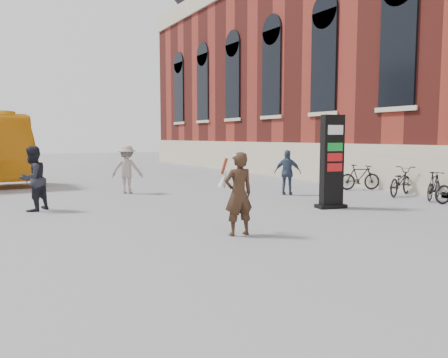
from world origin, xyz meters
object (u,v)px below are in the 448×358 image
info_pylon (332,162)px  pedestrian_a (33,179)px  bike_5 (434,186)px  bike_6 (400,181)px  bike_7 (360,177)px  woman (238,193)px  pedestrian_c (288,173)px  pedestrian_b (127,169)px

info_pylon → pedestrian_a: size_ratio=1.49×
bike_5 → bike_6: (0.00, 1.32, 0.03)m
bike_7 → woman: bearing=138.6°
pedestrian_c → bike_5: 4.86m
info_pylon → pedestrian_b: 7.56m
pedestrian_c → bike_7: bearing=-139.7°
bike_5 → bike_6: size_ratio=0.82×
woman → pedestrian_a: 6.46m
bike_5 → bike_7: 3.20m
pedestrian_b → bike_6: pedestrian_b is taller
woman → pedestrian_c: 6.76m
bike_5 → bike_7: bearing=-21.3°
pedestrian_a → bike_6: bearing=123.4°
info_pylon → bike_5: bearing=4.5°
pedestrian_a → bike_6: 12.16m
bike_7 → info_pylon: bearing=144.4°
pedestrian_a → bike_5: pedestrian_a is taller
pedestrian_c → bike_5: (3.42, -3.43, -0.33)m
woman → pedestrian_a: bearing=-52.9°
woman → pedestrian_a: pedestrian_a is taller
pedestrian_a → bike_5: size_ratio=1.15×
woman → pedestrian_b: size_ratio=0.99×
pedestrian_a → pedestrian_b: pedestrian_a is taller
pedestrian_b → pedestrian_c: size_ratio=1.10×
info_pylon → bike_7: 4.99m
woman → bike_5: (8.38, 1.16, -0.43)m
pedestrian_c → info_pylon: bearing=120.9°
pedestrian_b → pedestrian_c: pedestrian_b is taller
pedestrian_a → bike_7: 11.84m
woman → bike_7: bearing=-147.2°
info_pylon → pedestrian_a: 8.58m
pedestrian_b → bike_6: (8.28, -5.47, -0.39)m
woman → pedestrian_c: bearing=-131.8°
pedestrian_b → bike_6: size_ratio=0.93×
pedestrian_b → pedestrian_c: 5.91m
pedestrian_a → pedestrian_b: size_ratio=1.02×
woman → pedestrian_c: size_ratio=1.10×
pedestrian_b → woman: bearing=119.6°
woman → bike_5: bearing=-166.8°
pedestrian_c → bike_7: (3.42, -0.23, -0.31)m
pedestrian_c → bike_6: pedestrian_c is taller
bike_5 → bike_6: bearing=-21.3°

